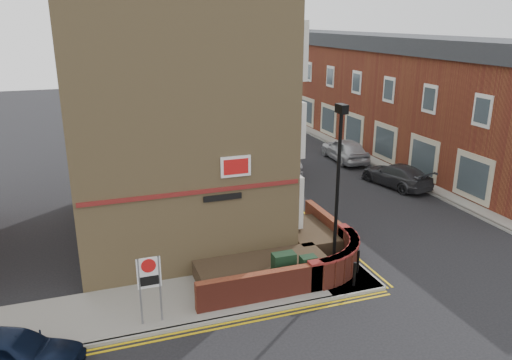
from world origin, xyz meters
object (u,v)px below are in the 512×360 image
object	(u,v)px
navy_hatchback	(11,353)
zone_sign	(149,278)
lamppost	(337,193)
silver_car_near	(282,159)
utility_cabinet_large	(284,269)

from	to	relation	value
navy_hatchback	zone_sign	bearing A→B (deg)	-52.28
zone_sign	navy_hatchback	world-z (taller)	zone_sign
lamppost	silver_car_near	bearing A→B (deg)	75.78
utility_cabinet_large	navy_hatchback	world-z (taller)	utility_cabinet_large
navy_hatchback	silver_car_near	size ratio (longest dim) A/B	0.85
zone_sign	lamppost	bearing A→B (deg)	6.07
lamppost	silver_car_near	world-z (taller)	lamppost
lamppost	zone_sign	xyz separation A→B (m)	(-6.60, -0.70, -1.70)
utility_cabinet_large	navy_hatchback	size ratio (longest dim) A/B	0.32
lamppost	navy_hatchback	xyz separation A→B (m)	(-10.41, -1.70, -2.71)
utility_cabinet_large	navy_hatchback	bearing A→B (deg)	-168.06
navy_hatchback	silver_car_near	xyz separation A→B (m)	(13.81, 15.12, 0.08)
zone_sign	silver_car_near	world-z (taller)	zone_sign
lamppost	navy_hatchback	bearing A→B (deg)	-170.73
utility_cabinet_large	silver_car_near	world-z (taller)	silver_car_near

